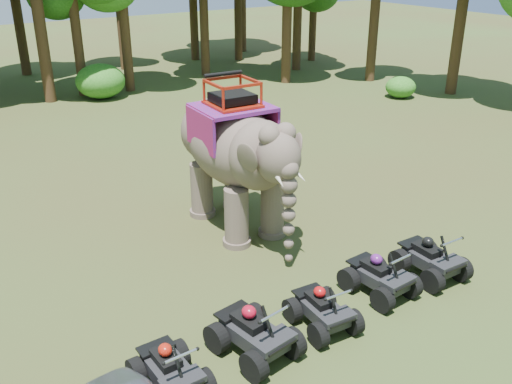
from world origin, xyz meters
TOP-DOWN VIEW (x-y plane):
  - ground at (0.00, 0.00)m, footprint 110.00×110.00m
  - elephant at (0.58, 3.15)m, footprint 2.61×5.38m
  - atv_0 at (-4.08, -2.03)m, footprint 1.18×1.59m
  - atv_1 at (-2.20, -2.04)m, footprint 1.53×1.94m
  - atv_2 at (-0.48, -2.12)m, footprint 1.24×1.63m
  - atv_3 at (1.49, -1.87)m, footprint 1.31×1.73m
  - atv_4 at (3.12, -2.00)m, footprint 1.29×1.74m
  - tree_0 at (0.00, 20.85)m, footprint 6.87×6.87m
  - tree_1 at (4.46, 20.83)m, footprint 5.70×5.70m
  - tree_2 at (10.07, 22.05)m, footprint 5.65×5.65m
  - tree_3 at (13.08, 17.59)m, footprint 6.30×6.30m
  - tree_4 at (17.65, 15.14)m, footprint 6.13×6.13m
  - tree_5 at (19.13, 10.25)m, footprint 6.99×6.99m
  - tree_29 at (14.57, 25.30)m, footprint 5.77×5.77m
  - tree_34 at (1.93, 21.30)m, footprint 5.24×5.24m
  - tree_36 at (6.51, 26.73)m, footprint 5.35×5.35m
  - tree_37 at (18.83, 22.26)m, footprint 4.99×4.99m
  - tree_40 at (15.94, 20.29)m, footprint 6.09×6.09m

SIDE VIEW (x-z plane):
  - ground at x=0.00m, z-range 0.00..0.00m
  - atv_2 at x=-0.48m, z-range 0.00..1.15m
  - atv_0 at x=-4.08m, z-range 0.00..1.16m
  - atv_3 at x=1.49m, z-range 0.00..1.23m
  - atv_4 at x=3.12m, z-range 0.00..1.26m
  - atv_1 at x=-2.20m, z-range 0.00..1.31m
  - elephant at x=0.58m, z-range 0.00..4.42m
  - tree_37 at x=18.83m, z-range 0.00..7.12m
  - tree_34 at x=1.93m, z-range 0.00..7.49m
  - tree_36 at x=6.51m, z-range 0.00..7.64m
  - tree_2 at x=10.07m, z-range 0.00..8.07m
  - tree_1 at x=4.46m, z-range 0.00..8.15m
  - tree_29 at x=14.57m, z-range 0.00..8.25m
  - tree_40 at x=15.94m, z-range 0.00..8.70m
  - tree_4 at x=17.65m, z-range 0.00..8.75m
  - tree_3 at x=13.08m, z-range 0.00..9.00m
  - tree_0 at x=0.00m, z-range 0.00..9.82m
  - tree_5 at x=19.13m, z-range 0.00..9.98m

